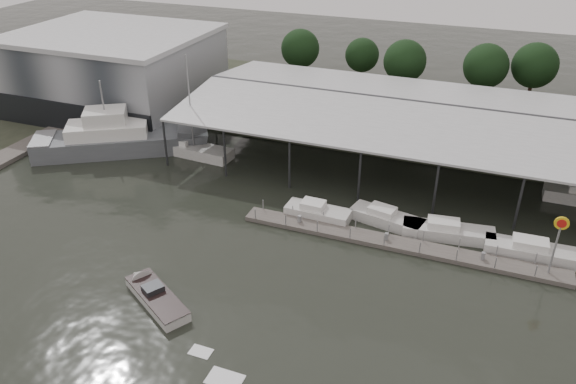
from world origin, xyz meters
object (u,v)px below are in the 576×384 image
(grey_trawler, at_px, (120,139))
(speedboat_underway, at_px, (153,294))
(shell_fuel_sign, at_px, (558,235))
(white_sailboat, at_px, (189,149))

(grey_trawler, distance_m, speedboat_underway, 28.23)
(grey_trawler, bearing_deg, shell_fuel_sign, -40.82)
(shell_fuel_sign, relative_size, speedboat_underway, 0.33)
(grey_trawler, distance_m, white_sailboat, 8.08)
(grey_trawler, height_order, white_sailboat, white_sailboat)
(grey_trawler, xyz_separation_m, speedboat_underway, (18.30, -21.46, -1.19))
(shell_fuel_sign, xyz_separation_m, white_sailboat, (-38.24, 9.97, -3.29))
(grey_trawler, bearing_deg, white_sailboat, -15.80)
(shell_fuel_sign, relative_size, white_sailboat, 0.47)
(shell_fuel_sign, bearing_deg, grey_trawler, 170.32)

